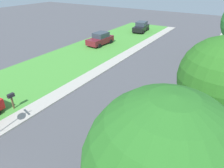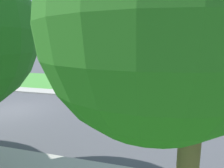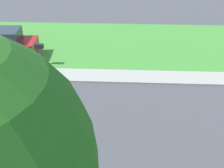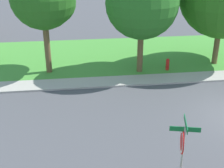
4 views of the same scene
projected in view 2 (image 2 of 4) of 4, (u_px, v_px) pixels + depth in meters
The scene contains 7 objects.
ground_plane at pixel (14, 110), 12.54m from camera, with size 120.00×120.00×0.00m, color #4C4C51.
sidewalk_west at pixel (214, 103), 13.82m from camera, with size 1.40×56.00×0.10m, color #ADA89E.
lawn_west at pixel (203, 89), 18.26m from camera, with size 8.00×56.00×0.08m, color #479338.
stop_sign_far_corner at pixel (107, 73), 15.08m from camera, with size 0.90×0.90×2.77m.
car_red_driveway_right at pixel (109, 80), 17.82m from camera, with size 2.26×4.41×1.76m.
tree_sidewalk_mid at pixel (191, 4), 2.75m from camera, with size 4.06×3.77×6.58m.
mailbox at pixel (138, 82), 16.19m from camera, with size 0.27×0.49×1.31m.
Camera 2 is at (9.93, 8.99, 4.04)m, focal length 33.05 mm.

